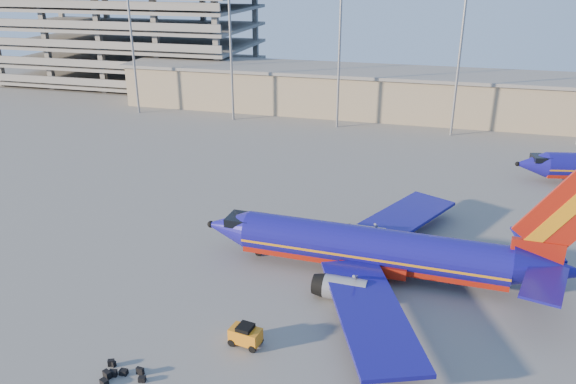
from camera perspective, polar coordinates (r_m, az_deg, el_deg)
name	(u,v)px	position (r m, az deg, el deg)	size (l,w,h in m)	color
ground	(302,243)	(59.92, 1.48, -5.16)	(220.00, 220.00, 0.00)	slate
terminal_building	(426,94)	(112.18, 13.88, 9.61)	(122.00, 16.00, 8.50)	gray
parking_garage	(129,34)	(147.08, -15.81, 15.23)	(62.00, 32.00, 21.40)	slate
light_mast_row	(400,29)	(98.52, 11.28, 15.98)	(101.60, 1.60, 28.65)	gray
aircraft_main	(380,250)	(53.55, 9.34, -5.85)	(36.25, 34.85, 12.27)	navy
baggage_tug	(245,335)	(44.88, -4.34, -14.26)	(2.63, 1.84, 1.74)	orange
luggage_pile	(118,373)	(44.11, -16.89, -17.17)	(3.59, 2.46, 0.55)	black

